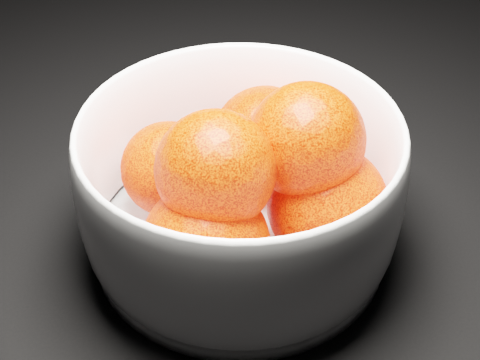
{
  "coord_description": "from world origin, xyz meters",
  "views": [
    {
      "loc": [
        -0.13,
        -0.43,
        0.36
      ],
      "look_at": [
        -0.1,
        -0.07,
        0.06
      ],
      "focal_mm": 50.0,
      "sensor_mm": 36.0,
      "label": 1
    }
  ],
  "objects": [
    {
      "name": "ground",
      "position": [
        0.0,
        0.0,
        0.0
      ],
      "size": [
        3.0,
        3.0,
        0.0
      ],
      "primitive_type": "cube",
      "color": "black",
      "rests_on": "ground"
    },
    {
      "name": "bowl",
      "position": [
        -0.1,
        -0.07,
        0.06
      ],
      "size": [
        0.23,
        0.23,
        0.11
      ],
      "rotation": [
        0.0,
        0.0,
        0.13
      ],
      "color": "white",
      "rests_on": "ground"
    },
    {
      "name": "orange_pile",
      "position": [
        -0.09,
        -0.08,
        0.07
      ],
      "size": [
        0.19,
        0.2,
        0.13
      ],
      "color": "#FF2809",
      "rests_on": "bowl"
    }
  ]
}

